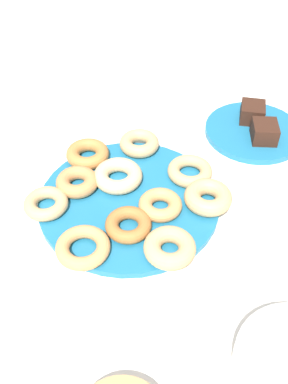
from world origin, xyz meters
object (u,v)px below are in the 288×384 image
at_px(donut_6, 208,197).
at_px(cake_plate, 253,131).
at_px(donut_5, 170,248).
at_px(donut_10, 88,154).
at_px(donut_1, 160,205).
at_px(donut_9, 46,204).
at_px(donut_7, 139,143).
at_px(brownie_far, 265,132).
at_px(brownie_near, 252,112).
at_px(donut_8, 128,225).
at_px(donut_0, 118,176).
at_px(donut_2, 190,171).
at_px(donut_plate, 129,201).
at_px(donut_4, 83,247).
at_px(donut_3, 77,182).

xyz_separation_m(donut_6, cake_plate, (-0.25, 0.02, -0.02)).
bearing_deg(donut_5, donut_10, -121.47).
bearing_deg(donut_6, donut_1, -53.83).
relative_size(donut_1, donut_9, 0.98).
height_order(donut_6, donut_7, donut_6).
xyz_separation_m(donut_5, brownie_far, (-0.36, 0.06, 0.01)).
bearing_deg(brownie_near, donut_6, -0.10).
bearing_deg(donut_8, brownie_near, 165.87).
bearing_deg(donut_0, donut_2, 121.94).
xyz_separation_m(donut_plate, donut_5, (0.08, 0.11, 0.02)).
bearing_deg(donut_6, donut_9, -62.10).
xyz_separation_m(donut_0, donut_4, (0.17, 0.03, -0.00)).
bearing_deg(donut_8, donut_plate, -153.81).
xyz_separation_m(donut_plate, donut_4, (0.14, -0.01, 0.02)).
xyz_separation_m(donut_0, donut_7, (-0.10, -0.01, -0.00)).
bearing_deg(donut_plate, donut_8, 26.19).
height_order(donut_6, donut_9, donut_6).
relative_size(donut_3, donut_6, 0.91).
bearing_deg(donut_0, donut_8, 35.99).
height_order(donut_6, brownie_far, brownie_far).
xyz_separation_m(donut_5, donut_8, (-0.02, -0.08, -0.00)).
bearing_deg(donut_9, donut_1, 114.34).
xyz_separation_m(donut_4, donut_9, (-0.06, -0.11, 0.00)).
relative_size(donut_plate, donut_2, 3.86).
xyz_separation_m(donut_plate, donut_0, (-0.03, -0.04, 0.02)).
bearing_deg(donut_7, donut_8, 21.06).
height_order(donut_8, brownie_near, brownie_near).
bearing_deg(brownie_near, brownie_far, 36.03).
relative_size(donut_0, donut_2, 1.07).
bearing_deg(donut_0, donut_6, 95.86).
xyz_separation_m(donut_5, donut_6, (-0.13, 0.02, 0.00)).
height_order(donut_9, brownie_near, brownie_near).
xyz_separation_m(donut_3, brownie_far, (-0.29, 0.27, 0.01)).
distance_m(donut_10, brownie_near, 0.37).
distance_m(donut_7, brownie_near, 0.26).
height_order(donut_4, cake_plate, donut_4).
relative_size(donut_7, donut_10, 0.95).
bearing_deg(donut_0, cake_plate, 145.22).
relative_size(donut_3, brownie_far, 1.39).
relative_size(donut_2, donut_4, 0.96).
distance_m(donut_plate, donut_5, 0.14).
bearing_deg(donut_1, donut_5, 32.98).
xyz_separation_m(donut_8, brownie_near, (-0.40, 0.10, 0.01)).
xyz_separation_m(donut_0, donut_2, (-0.07, 0.11, -0.00)).
relative_size(donut_1, donut_3, 0.98).
bearing_deg(donut_0, donut_7, -176.17).
relative_size(donut_4, donut_5, 1.05).
height_order(donut_5, donut_6, donut_6).
relative_size(donut_2, donut_3, 1.08).
relative_size(donut_10, brownie_far, 1.50).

